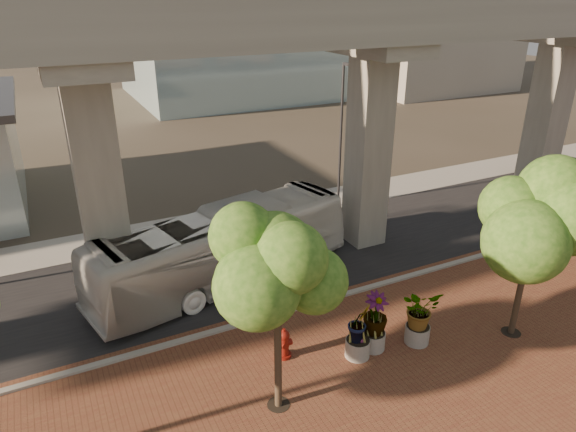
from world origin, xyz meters
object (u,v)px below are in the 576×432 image
parked_car (548,164)px  planter_front (420,312)px  transit_bus (224,248)px  fire_hydrant (284,343)px

parked_car → planter_front: 22.16m
transit_bus → planter_front: size_ratio=5.53×
transit_bus → fire_hydrant: 5.70m
transit_bus → planter_front: transit_bus is taller
planter_front → fire_hydrant: bearing=163.2°
transit_bus → fire_hydrant: bearing=167.3°
fire_hydrant → planter_front: (4.58, -1.38, 0.74)m
transit_bus → parked_car: 24.47m
fire_hydrant → planter_front: size_ratio=0.53×
fire_hydrant → parked_car: bearing=20.5°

